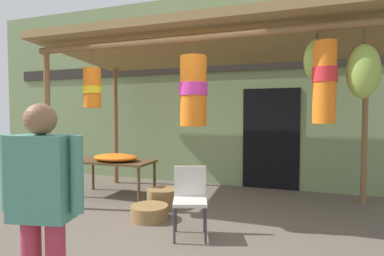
{
  "coord_description": "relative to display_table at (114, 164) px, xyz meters",
  "views": [
    {
      "loc": [
        1.67,
        -3.74,
        1.5
      ],
      "look_at": [
        -0.02,
        1.02,
        1.26
      ],
      "focal_mm": 28.91,
      "sensor_mm": 36.0,
      "label": 1
    }
  ],
  "objects": [
    {
      "name": "flower_heap_on_table",
      "position": [
        0.1,
        -0.07,
        0.13
      ],
      "size": [
        0.82,
        0.58,
        0.13
      ],
      "color": "orange",
      "rests_on": "display_table"
    },
    {
      "name": "shop_facade",
      "position": [
        1.54,
        1.67,
        1.41
      ],
      "size": [
        11.77,
        0.29,
        4.01
      ],
      "color": "#7A9360",
      "rests_on": "ground_plane"
    },
    {
      "name": "wicker_basket_spare",
      "position": [
        1.18,
        -0.89,
        -0.49
      ],
      "size": [
        0.53,
        0.53,
        0.2
      ],
      "primitive_type": "cylinder",
      "color": "olive",
      "rests_on": "ground_plane"
    },
    {
      "name": "display_table",
      "position": [
        0.0,
        0.0,
        0.0
      ],
      "size": [
        1.45,
        0.68,
        0.66
      ],
      "color": "brown",
      "rests_on": "ground_plane"
    },
    {
      "name": "wicker_basket_by_table",
      "position": [
        1.09,
        -0.29,
        -0.45
      ],
      "size": [
        0.48,
        0.48,
        0.29
      ],
      "primitive_type": "cylinder",
      "color": "olive",
      "rests_on": "ground_plane"
    },
    {
      "name": "ground_plane",
      "position": [
        1.53,
        -1.01,
        -0.59
      ],
      "size": [
        30.0,
        30.0,
        0.0
      ],
      "primitive_type": "plane",
      "color": "#60564C"
    },
    {
      "name": "folding_chair",
      "position": [
        1.92,
        -1.23,
        -0.09
      ],
      "size": [
        0.51,
        0.51,
        0.84
      ],
      "color": "beige",
      "rests_on": "ground_plane"
    },
    {
      "name": "market_stall_canopy",
      "position": [
        1.91,
        -0.15,
        1.83
      ],
      "size": [
        5.25,
        2.39,
        2.75
      ],
      "color": "brown",
      "rests_on": "ground_plane"
    },
    {
      "name": "customer_foreground",
      "position": [
        1.54,
        -3.14,
        0.33
      ],
      "size": [
        0.58,
        0.3,
        1.57
      ],
      "color": "#B23347",
      "rests_on": "ground_plane"
    }
  ]
}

